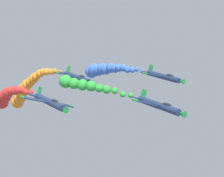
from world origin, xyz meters
The scene contains 8 objects.
airplane_lead centered at (0.11, 12.89, 137.10)m, with size 9.08×10.35×3.69m.
smoke_trail_lead centered at (2.42, -6.63, 136.93)m, with size 5.25×18.09×2.65m.
airplane_left_inner centered at (-13.02, -0.38, 137.63)m, with size 9.27×10.35×3.33m.
smoke_trail_left_inner centered at (-12.75, -21.91, 135.43)m, with size 3.31×21.39×5.65m.
airplane_right_inner centered at (12.60, -0.09, 136.76)m, with size 9.16×10.35×3.51m.
smoke_trail_right_inner centered at (10.62, -25.30, 131.58)m, with size 5.21×25.59×9.99m.
airplane_left_outer centered at (0.31, -11.67, 137.11)m, with size 9.07×10.35×3.73m.
smoke_trail_left_outer centered at (-0.35, -40.10, 128.24)m, with size 3.80×29.96×15.77m.
Camera 1 is at (41.67, 58.09, 155.50)m, focal length 65.21 mm.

